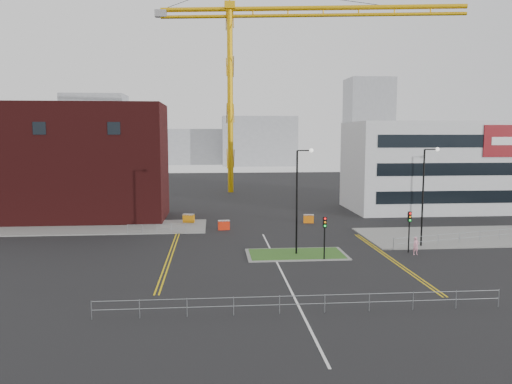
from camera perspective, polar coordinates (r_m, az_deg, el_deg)
ground at (r=35.67m, az=3.56°, el=-10.31°), size 200.00×200.00×0.00m
pavement_left at (r=58.61m, az=-19.62°, el=-3.89°), size 28.00×8.00×0.12m
pavement_right at (r=55.85m, az=24.29°, el=-4.60°), size 24.00×10.00×0.12m
island_kerb at (r=43.58m, az=4.62°, el=-7.11°), size 8.60×4.60×0.08m
grass_island at (r=43.58m, az=4.62°, el=-7.09°), size 8.00×4.00×0.12m
brick_building at (r=64.37m, az=-21.07°, el=3.06°), size 24.20×10.07×14.24m
office_block at (r=72.83m, az=20.39°, el=2.79°), size 25.00×12.20×12.00m
tower_crane at (r=89.53m, az=0.97°, el=15.88°), size 52.64×8.22×35.68m
streetlamp_island at (r=42.66m, az=4.98°, el=-0.08°), size 1.46×0.36×9.18m
streetlamp_right_near at (r=48.07m, az=18.80°, el=0.35°), size 1.46×0.36×9.18m
traffic_light_island at (r=41.49m, az=7.85°, el=-4.28°), size 0.28×0.33×3.65m
traffic_light_right at (r=45.76m, az=17.13°, el=-3.49°), size 0.28×0.33×3.65m
railing_front at (r=29.80m, az=5.31°, el=-12.21°), size 24.05×0.05×1.10m
railing_left at (r=52.96m, az=-11.27°, el=-3.97°), size 6.05×0.05×1.10m
railing_right at (r=52.86m, az=24.22°, el=-4.42°), size 19.05×5.05×1.10m
centre_line at (r=37.57m, az=3.11°, el=-9.42°), size 0.15×30.00×0.01m
yellow_left_a at (r=45.12m, az=-9.82°, el=-6.76°), size 0.12×24.00×0.01m
yellow_left_b at (r=45.10m, az=-9.44°, el=-6.76°), size 0.12×24.00×0.01m
yellow_right_a at (r=43.59m, az=14.92°, el=-7.36°), size 0.12×20.00×0.01m
yellow_right_b at (r=43.69m, az=15.29°, el=-7.34°), size 0.12×20.00×0.01m
skyline_a at (r=157.65m, az=-17.83°, el=6.58°), size 18.00×12.00×22.00m
skyline_b at (r=164.44m, az=0.35°, el=5.84°), size 24.00×12.00×16.00m
skyline_c at (r=166.49m, az=12.71°, el=7.76°), size 14.00×12.00×28.00m
skyline_d at (r=173.81m, az=-5.90°, el=5.19°), size 30.00×12.00×12.00m
pedestrian at (r=45.46m, az=17.80°, el=-5.87°), size 0.65×0.51×1.57m
barrier_left at (r=58.63m, az=-7.70°, el=-3.01°), size 1.40×0.79×1.12m
barrier_mid at (r=54.47m, az=-3.70°, el=-3.74°), size 1.29×0.55×1.06m
barrier_right at (r=58.81m, az=6.03°, el=-3.02°), size 1.24×0.55×1.00m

